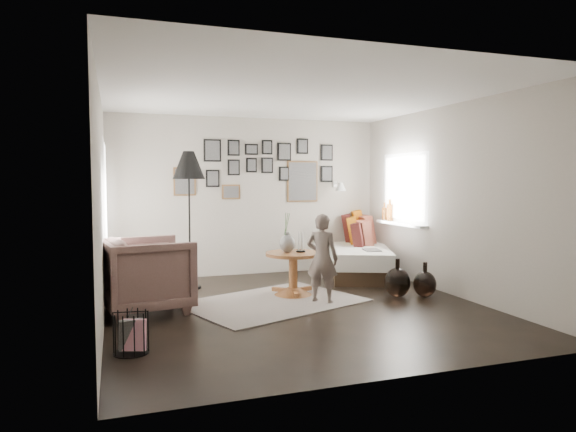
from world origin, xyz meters
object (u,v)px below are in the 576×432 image
object	(u,v)px
pedestal_table	(293,276)
daybed	(356,254)
magazine_basket	(131,333)
demijohn_small	(425,284)
floor_lamp	(189,170)
demijohn_large	(397,282)
armchair	(147,275)
vase	(287,240)
child	(322,258)

from	to	relation	value
pedestal_table	daybed	world-z (taller)	daybed
magazine_basket	demijohn_small	size ratio (longest dim) A/B	0.80
floor_lamp	demijohn_large	bearing A→B (deg)	-29.95
armchair	demijohn_small	size ratio (longest dim) A/B	2.07
daybed	demijohn_small	bearing A→B (deg)	-64.82
demijohn_small	daybed	bearing A→B (deg)	93.16
pedestal_table	demijohn_large	size ratio (longest dim) A/B	1.45
armchair	demijohn_small	xyz separation A→B (m)	(3.57, -0.41, -0.27)
floor_lamp	demijohn_large	world-z (taller)	floor_lamp
magazine_basket	demijohn_large	xyz separation A→B (m)	(3.46, 1.19, 0.01)
vase	armchair	bearing A→B (deg)	-171.48
vase	demijohn_small	xyz separation A→B (m)	(1.72, -0.69, -0.58)
floor_lamp	magazine_basket	size ratio (longest dim) A/B	5.22
armchair	daybed	bearing A→B (deg)	-76.76
floor_lamp	child	xyz separation A→B (m)	(1.48, -1.43, -1.14)
pedestal_table	child	world-z (taller)	child
vase	daybed	bearing A→B (deg)	36.15
daybed	floor_lamp	size ratio (longest dim) A/B	1.15
daybed	demijohn_large	world-z (taller)	daybed
armchair	floor_lamp	world-z (taller)	floor_lamp
floor_lamp	armchair	bearing A→B (deg)	-119.44
floor_lamp	magazine_basket	distance (m)	3.20
demijohn_large	child	distance (m)	1.14
floor_lamp	child	distance (m)	2.35
demijohn_small	child	bearing A→B (deg)	173.35
pedestal_table	floor_lamp	distance (m)	2.13
demijohn_small	child	size ratio (longest dim) A/B	0.41
child	floor_lamp	bearing A→B (deg)	-2.51
vase	floor_lamp	xyz separation A→B (m)	(-1.18, 0.91, 0.95)
vase	armchair	size ratio (longest dim) A/B	0.55
vase	floor_lamp	world-z (taller)	floor_lamp
demijohn_small	pedestal_table	bearing A→B (deg)	157.87
magazine_basket	armchair	bearing A→B (deg)	80.93
armchair	demijohn_small	distance (m)	3.61
armchair	child	bearing A→B (deg)	-106.05
pedestal_table	armchair	distance (m)	1.96
pedestal_table	child	size ratio (longest dim) A/B	0.66
daybed	magazine_basket	size ratio (longest dim) A/B	6.02
floor_lamp	child	bearing A→B (deg)	-43.93
magazine_basket	child	world-z (taller)	child
magazine_basket	demijohn_small	bearing A→B (deg)	15.66
vase	armchair	xyz separation A→B (m)	(-1.85, -0.28, -0.31)
pedestal_table	demijohn_small	size ratio (longest dim) A/B	1.59
vase	armchair	distance (m)	1.90
floor_lamp	child	world-z (taller)	floor_lamp
demijohn_large	floor_lamp	bearing A→B (deg)	150.05
magazine_basket	demijohn_small	world-z (taller)	demijohn_small
pedestal_table	armchair	size ratio (longest dim) A/B	0.77
daybed	demijohn_small	distance (m)	1.88
vase	magazine_basket	size ratio (longest dim) A/B	1.42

